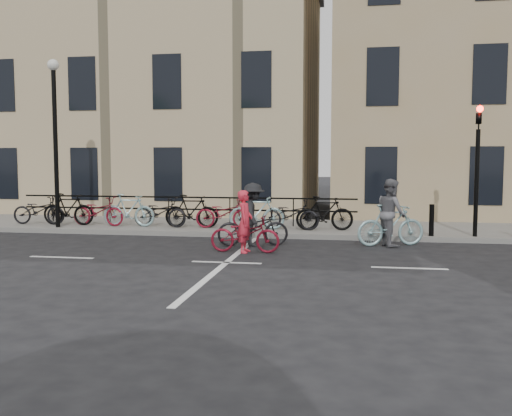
% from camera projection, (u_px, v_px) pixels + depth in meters
% --- Properties ---
extents(ground, '(120.00, 120.00, 0.00)m').
position_uv_depth(ground, '(227.00, 263.00, 12.83)').
color(ground, black).
rests_on(ground, ground).
extents(sidewalk, '(46.00, 4.00, 0.15)m').
position_uv_depth(sidewalk, '(150.00, 225.00, 19.38)').
color(sidewalk, slate).
rests_on(sidewalk, ground).
extents(building_east, '(14.00, 10.00, 12.00)m').
position_uv_depth(building_east, '(507.00, 66.00, 23.57)').
color(building_east, tan).
rests_on(building_east, sidewalk).
extents(building_west, '(20.00, 10.00, 10.00)m').
position_uv_depth(building_west, '(99.00, 98.00, 26.65)').
color(building_west, tan).
rests_on(building_west, sidewalk).
extents(traffic_light, '(0.18, 0.30, 3.90)m').
position_uv_depth(traffic_light, '(478.00, 154.00, 15.85)').
color(traffic_light, black).
rests_on(traffic_light, sidewalk).
extents(lamp_post, '(0.36, 0.36, 5.28)m').
position_uv_depth(lamp_post, '(55.00, 122.00, 17.93)').
color(lamp_post, black).
rests_on(lamp_post, sidewalk).
extents(bollard_east, '(0.14, 0.14, 0.90)m').
position_uv_depth(bollard_east, '(432.00, 220.00, 16.12)').
color(bollard_east, black).
rests_on(bollard_east, sidewalk).
extents(parked_bikes, '(11.45, 1.23, 1.05)m').
position_uv_depth(parked_bikes, '(175.00, 212.00, 18.19)').
color(parked_bikes, black).
rests_on(parked_bikes, sidewalk).
extents(cyclist_pink, '(1.75, 0.62, 1.55)m').
position_uv_depth(cyclist_pink, '(245.00, 231.00, 14.20)').
color(cyclist_pink, maroon).
rests_on(cyclist_pink, ground).
extents(cyclist_grey, '(1.94, 1.12, 1.81)m').
position_uv_depth(cyclist_grey, '(391.00, 219.00, 15.21)').
color(cyclist_grey, '#96C1C4').
rests_on(cyclist_grey, ground).
extents(cyclist_dark, '(2.01, 1.22, 1.69)m').
position_uv_depth(cyclist_dark, '(253.00, 221.00, 15.27)').
color(cyclist_dark, black).
rests_on(cyclist_dark, ground).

